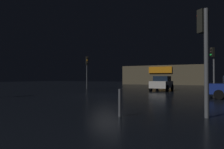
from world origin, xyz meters
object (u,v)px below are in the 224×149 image
Objects in this scene: traffic_signal_cross_left at (213,61)px; car_far at (162,83)px; store_building at (164,75)px; traffic_signal_opposite at (87,64)px; traffic_signal_main at (204,42)px.

car_far is (-5.19, 1.98, -2.12)m from traffic_signal_cross_left.
store_building is 24.84m from car_far.
store_building is 4.03× the size of car_far.
traffic_signal_cross_left is at bearing -20.88° from car_far.
traffic_signal_opposite is 0.98× the size of car_far.
traffic_signal_cross_left is 0.99× the size of car_far.
car_far is at bearing 3.66° from traffic_signal_opposite.
traffic_signal_cross_left is at bearing -5.32° from traffic_signal_opposite.
store_building is at bearing 101.51° from car_far.
traffic_signal_cross_left is at bearing 89.23° from traffic_signal_main.
traffic_signal_main is at bearing -71.82° from car_far.
traffic_signal_main is 0.94× the size of traffic_signal_opposite.
traffic_signal_opposite reaches higher than traffic_signal_main.
traffic_signal_main is at bearing -90.77° from traffic_signal_cross_left.
traffic_signal_cross_left is (10.14, -26.30, 0.92)m from store_building.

